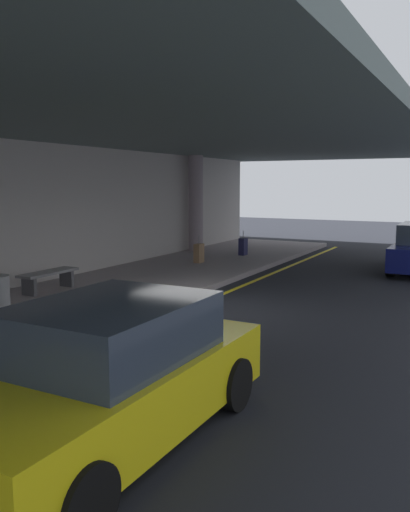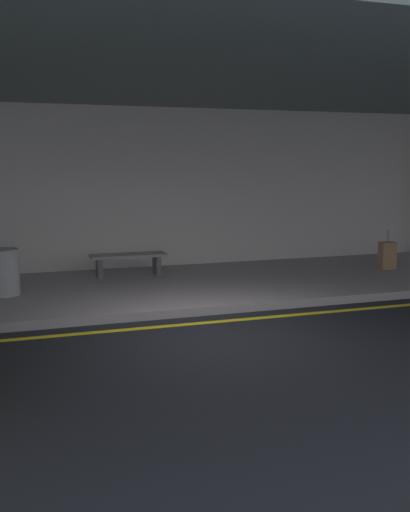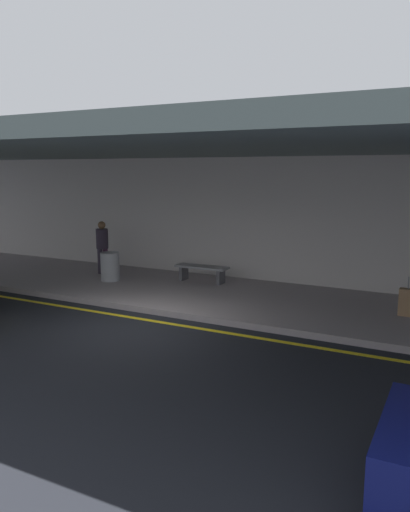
{
  "view_description": "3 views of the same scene",
  "coord_description": "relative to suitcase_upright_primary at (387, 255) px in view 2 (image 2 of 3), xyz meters",
  "views": [
    {
      "loc": [
        -9.7,
        -5.07,
        2.72
      ],
      "look_at": [
        2.18,
        1.28,
        0.87
      ],
      "focal_mm": 36.84,
      "sensor_mm": 36.0,
      "label": 1
    },
    {
      "loc": [
        -2.9,
        -8.29,
        2.55
      ],
      "look_at": [
        0.68,
        2.45,
        0.78
      ],
      "focal_mm": 42.05,
      "sensor_mm": 36.0,
      "label": 2
    },
    {
      "loc": [
        6.34,
        -8.74,
        3.4
      ],
      "look_at": [
        0.48,
        2.52,
        1.24
      ],
      "focal_mm": 35.37,
      "sensor_mm": 36.0,
      "label": 3
    }
  ],
  "objects": [
    {
      "name": "ceiling_overhang",
      "position": [
        -5.3,
        -0.57,
        3.49
      ],
      "size": [
        28.0,
        13.2,
        0.3
      ],
      "primitive_type": "cube",
      "color": "slate",
      "rests_on": "support_column_far_left"
    },
    {
      "name": "sidewalk",
      "position": [
        -5.3,
        -0.07,
        -0.39
      ],
      "size": [
        26.0,
        4.2,
        0.15
      ],
      "primitive_type": "cube",
      "color": "gray",
      "rests_on": "ground"
    },
    {
      "name": "suitcase_upright_primary",
      "position": [
        0.0,
        0.0,
        0.0
      ],
      "size": [
        0.36,
        0.22,
        0.9
      ],
      "rotation": [
        0.0,
        0.0,
        -0.39
      ],
      "color": "#8E6948",
      "rests_on": "sidewalk"
    },
    {
      "name": "ground_plane",
      "position": [
        -5.3,
        -3.17,
        -0.46
      ],
      "size": [
        60.0,
        60.0,
        0.0
      ],
      "primitive_type": "plane",
      "color": "black"
    },
    {
      "name": "trash_bin_steel",
      "position": [
        -8.29,
        -0.13,
        0.11
      ],
      "size": [
        0.56,
        0.56,
        0.85
      ],
      "primitive_type": "cylinder",
      "color": "gray",
      "rests_on": "sidewalk"
    },
    {
      "name": "terminal_back_wall",
      "position": [
        -5.3,
        2.18,
        1.44
      ],
      "size": [
        26.0,
        0.3,
        3.8
      ],
      "primitive_type": "cube",
      "color": "#BBB3AF",
      "rests_on": "ground"
    },
    {
      "name": "lane_stripe_yellow",
      "position": [
        -5.3,
        -2.6,
        -0.46
      ],
      "size": [
        26.0,
        0.14,
        0.01
      ],
      "primitive_type": "cube",
      "color": "yellow",
      "rests_on": "ground"
    },
    {
      "name": "bench_metal",
      "position": [
        -5.77,
        0.98,
        0.04
      ],
      "size": [
        1.6,
        0.5,
        0.48
      ],
      "color": "slate",
      "rests_on": "sidewalk"
    }
  ]
}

